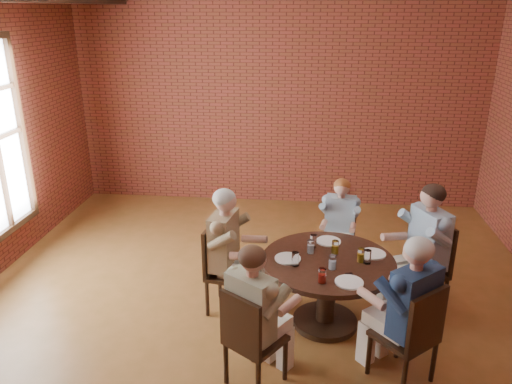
# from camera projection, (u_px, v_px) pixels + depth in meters

# --- Properties ---
(floor) EXTENTS (7.00, 7.00, 0.00)m
(floor) POSITION_uv_depth(u_px,v_px,m) (256.00, 319.00, 5.26)
(floor) COLOR #915A2D
(floor) RESTS_ON ground
(wall_back) EXTENTS (7.00, 0.00, 7.00)m
(wall_back) POSITION_uv_depth(u_px,v_px,m) (278.00, 101.00, 7.94)
(wall_back) COLOR maroon
(wall_back) RESTS_ON ground
(dining_table) EXTENTS (1.32, 1.32, 0.75)m
(dining_table) POSITION_uv_depth(u_px,v_px,m) (327.00, 279.00, 5.01)
(dining_table) COLOR black
(dining_table) RESTS_ON floor
(chair_a) EXTENTS (0.61, 0.61, 0.98)m
(chair_a) POSITION_uv_depth(u_px,v_px,m) (428.00, 262.00, 5.35)
(chair_a) COLOR black
(chair_a) RESTS_ON floor
(diner_a) EXTENTS (0.88, 0.81, 1.41)m
(diner_a) POSITION_uv_depth(u_px,v_px,m) (423.00, 248.00, 5.26)
(diner_a) COLOR #376690
(diner_a) RESTS_ON floor
(chair_b) EXTENTS (0.42, 0.42, 0.87)m
(chair_b) POSITION_uv_depth(u_px,v_px,m) (339.00, 236.00, 6.08)
(chair_b) COLOR black
(chair_b) RESTS_ON floor
(diner_b) EXTENTS (0.54, 0.63, 1.22)m
(diner_b) POSITION_uv_depth(u_px,v_px,m) (339.00, 228.00, 5.98)
(diner_b) COLOR #8498A8
(diner_b) RESTS_ON floor
(chair_c) EXTENTS (0.52, 0.52, 0.96)m
(chair_c) POSITION_uv_depth(u_px,v_px,m) (222.00, 265.00, 5.31)
(chair_c) COLOR black
(chair_c) RESTS_ON floor
(diner_c) EXTENTS (0.77, 0.67, 1.38)m
(diner_c) POSITION_uv_depth(u_px,v_px,m) (230.00, 252.00, 5.23)
(diner_c) COLOR brown
(diner_c) RESTS_ON floor
(chair_d) EXTENTS (0.59, 0.59, 0.94)m
(chair_d) POSITION_uv_depth(u_px,v_px,m) (249.00, 337.00, 4.16)
(chair_d) COLOR black
(chair_d) RESTS_ON floor
(diner_d) EXTENTS (0.80, 0.83, 1.33)m
(diner_d) POSITION_uv_depth(u_px,v_px,m) (256.00, 316.00, 4.17)
(diner_d) COLOR tan
(diner_d) RESTS_ON floor
(chair_e) EXTENTS (0.63, 0.63, 0.96)m
(chair_e) POSITION_uv_depth(u_px,v_px,m) (413.00, 333.00, 4.20)
(chair_e) COLOR black
(chair_e) RESTS_ON floor
(diner_e) EXTENTS (0.87, 0.88, 1.38)m
(diner_e) POSITION_uv_depth(u_px,v_px,m) (407.00, 311.00, 4.21)
(diner_e) COLOR #1B2D4D
(diner_e) RESTS_ON floor
(plate_a) EXTENTS (0.26, 0.26, 0.01)m
(plate_a) POSITION_uv_depth(u_px,v_px,m) (373.00, 254.00, 5.03)
(plate_a) COLOR white
(plate_a) RESTS_ON dining_table
(plate_b) EXTENTS (0.26, 0.26, 0.01)m
(plate_b) POSITION_uv_depth(u_px,v_px,m) (329.00, 241.00, 5.31)
(plate_b) COLOR white
(plate_b) RESTS_ON dining_table
(plate_c) EXTENTS (0.26, 0.26, 0.01)m
(plate_c) POSITION_uv_depth(u_px,v_px,m) (288.00, 258.00, 4.94)
(plate_c) COLOR white
(plate_c) RESTS_ON dining_table
(plate_d) EXTENTS (0.26, 0.26, 0.01)m
(plate_d) POSITION_uv_depth(u_px,v_px,m) (349.00, 282.00, 4.51)
(plate_d) COLOR white
(plate_d) RESTS_ON dining_table
(glass_a) EXTENTS (0.07, 0.07, 0.14)m
(glass_a) POSITION_uv_depth(u_px,v_px,m) (367.00, 257.00, 4.84)
(glass_a) COLOR white
(glass_a) RESTS_ON dining_table
(glass_b) EXTENTS (0.07, 0.07, 0.14)m
(glass_b) POSITION_uv_depth(u_px,v_px,m) (335.00, 247.00, 5.03)
(glass_b) COLOR white
(glass_b) RESTS_ON dining_table
(glass_c) EXTENTS (0.07, 0.07, 0.14)m
(glass_c) POSITION_uv_depth(u_px,v_px,m) (313.00, 241.00, 5.17)
(glass_c) COLOR white
(glass_c) RESTS_ON dining_table
(glass_d) EXTENTS (0.07, 0.07, 0.14)m
(glass_d) POSITION_uv_depth(u_px,v_px,m) (311.00, 247.00, 5.04)
(glass_d) COLOR white
(glass_d) RESTS_ON dining_table
(glass_e) EXTENTS (0.07, 0.07, 0.14)m
(glass_e) POSITION_uv_depth(u_px,v_px,m) (295.00, 259.00, 4.80)
(glass_e) COLOR white
(glass_e) RESTS_ON dining_table
(glass_f) EXTENTS (0.07, 0.07, 0.14)m
(glass_f) POSITION_uv_depth(u_px,v_px,m) (322.00, 276.00, 4.50)
(glass_f) COLOR white
(glass_f) RESTS_ON dining_table
(glass_g) EXTENTS (0.07, 0.07, 0.14)m
(glass_g) POSITION_uv_depth(u_px,v_px,m) (332.00, 262.00, 4.73)
(glass_g) COLOR white
(glass_g) RESTS_ON dining_table
(glass_h) EXTENTS (0.07, 0.07, 0.14)m
(glass_h) POSITION_uv_depth(u_px,v_px,m) (361.00, 255.00, 4.87)
(glass_h) COLOR white
(glass_h) RESTS_ON dining_table
(smartphone) EXTENTS (0.11, 0.15, 0.01)m
(smartphone) POSITION_uv_depth(u_px,v_px,m) (351.00, 277.00, 4.61)
(smartphone) COLOR black
(smartphone) RESTS_ON dining_table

